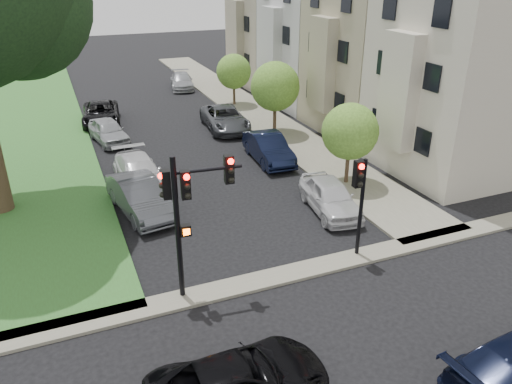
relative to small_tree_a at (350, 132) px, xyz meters
name	(u,v)px	position (x,y,z in m)	size (l,w,h in m)	color
ground	(315,308)	(-6.20, -8.16, -2.74)	(140.00, 140.00, 0.00)	black
grass_strip	(22,129)	(-15.20, 15.84, -2.68)	(8.00, 44.00, 0.12)	#346428
sidewalk_right	(243,105)	(0.55, 15.84, -2.68)	(3.50, 44.00, 0.12)	#6F6C5B
sidewalk_cross	(288,274)	(-6.20, -6.16, -2.68)	(60.00, 1.00, 0.12)	#6F6C5B
house_a	(469,35)	(6.25, -0.16, 4.19)	(7.70, 7.55, 15.97)	beige
house_b	(378,20)	(6.25, 7.34, 4.19)	(7.70, 7.55, 15.97)	#B0A79A
house_c	(319,10)	(6.25, 14.84, 4.19)	(7.70, 7.55, 15.97)	#B1B1B1
house_d	(276,3)	(6.25, 22.34, 4.19)	(7.70, 7.55, 15.97)	gray
small_tree_a	(350,132)	(0.00, 0.00, 0.00)	(2.75, 2.75, 4.13)	#442D20
small_tree_b	(275,87)	(0.00, 8.71, 0.33)	(3.09, 3.09, 4.63)	#442D20
small_tree_c	(234,72)	(0.00, 16.25, -0.13)	(2.62, 2.62, 3.93)	#442D20
traffic_signal_main	(188,202)	(-9.61, -5.93, 0.72)	(2.46, 0.64, 5.02)	black
traffic_signal_secondary	(360,191)	(-3.35, -5.97, 0.00)	(0.49, 0.40, 3.93)	black
car_cross_near	(239,382)	(-9.78, -10.72, -2.10)	(2.14, 4.65, 1.29)	black
car_parked_0	(330,196)	(-2.30, -2.32, -2.01)	(1.74, 4.32, 1.47)	silver
car_parked_1	(269,148)	(-2.32, 4.40, -1.98)	(1.63, 4.67, 1.54)	black
car_parked_2	(225,118)	(-2.63, 10.87, -2.00)	(2.48, 5.37, 1.49)	#3F4247
car_parked_4	(182,81)	(-2.28, 23.35, -2.08)	(1.86, 4.58, 1.33)	#999BA0
car_parked_5	(140,197)	(-10.11, 0.75, -1.95)	(1.68, 4.82, 1.59)	#3F4247
car_parked_6	(139,173)	(-9.61, 3.70, -2.02)	(2.02, 4.97, 1.44)	silver
car_parked_7	(109,131)	(-10.12, 11.08, -2.03)	(1.69, 4.19, 1.43)	#999BA0
car_parked_8	(101,113)	(-10.08, 15.28, -2.02)	(2.39, 5.19, 1.44)	black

